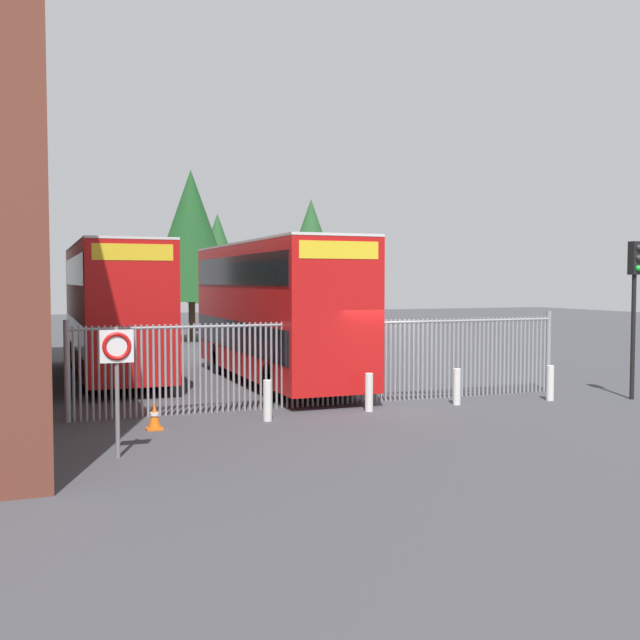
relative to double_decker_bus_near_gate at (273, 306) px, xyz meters
The scene contains 14 objects.
ground_plane 4.36m from the double_decker_bus_near_gate, 68.40° to the left, with size 100.00×100.00×0.00m, color #3D3D42.
palisade_fence 4.80m from the double_decker_bus_near_gate, 86.54° to the right, with size 13.52×0.14×2.35m.
double_decker_bus_near_gate is the anchor object (origin of this frame).
double_decker_bus_behind_fence_left 5.64m from the double_decker_bus_near_gate, 144.48° to the left, with size 2.54×10.81×4.42m.
bollard_near_left 6.77m from the double_decker_bus_near_gate, 108.92° to the right, with size 0.20×0.20×0.95m, color silver.
bollard_center_front 6.18m from the double_decker_bus_near_gate, 83.97° to the right, with size 0.20×0.20×0.95m, color silver.
bollard_near_right 6.87m from the double_decker_bus_near_gate, 61.23° to the right, with size 0.20×0.20×0.95m, color silver.
bollard_far_right 8.69m from the double_decker_bus_near_gate, 45.91° to the right, with size 0.20×0.20×0.95m, color silver.
traffic_cone_by_gate 8.08m from the double_decker_bus_near_gate, 127.05° to the right, with size 0.34×0.34×0.59m.
speed_limit_sign_post 10.35m from the double_decker_bus_near_gate, 123.58° to the right, with size 0.60×0.14×2.40m.
traffic_light_kerbside 10.56m from the double_decker_bus_near_gate, 39.56° to the right, with size 0.28×0.33×4.30m.
tree_tall_back 17.92m from the double_decker_bus_near_gate, 86.88° to the left, with size 4.93×4.93×9.20m.
tree_short_side 26.39m from the double_decker_bus_near_gate, 66.87° to the left, with size 4.04×4.04×8.66m.
tree_mid_row 25.35m from the double_decker_bus_near_gate, 80.55° to the left, with size 4.03×4.03×7.57m.
Camera 1 is at (-8.47, -17.83, 3.23)m, focal length 41.81 mm.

